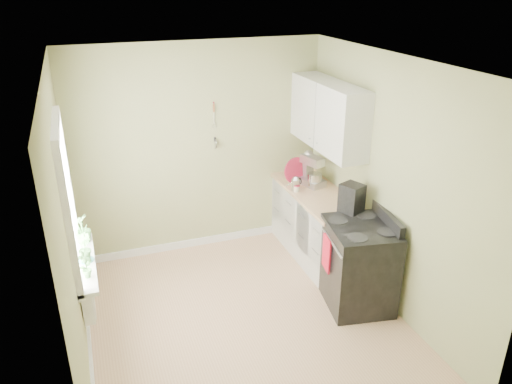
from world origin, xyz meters
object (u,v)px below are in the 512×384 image
object	(u,v)px
stove	(359,264)
stand_mixer	(312,171)
kettle	(296,183)
coffee_maker	(351,201)

from	to	relation	value
stove	stand_mixer	xyz separation A→B (m)	(0.04, 1.31, 0.61)
kettle	coffee_maker	distance (m)	0.90
coffee_maker	stand_mixer	bearing A→B (deg)	91.80
kettle	coffee_maker	xyz separation A→B (m)	(0.30, -0.85, 0.08)
stand_mixer	coffee_maker	size ratio (longest dim) A/B	1.17
stove	kettle	size ratio (longest dim) A/B	5.77
kettle	coffee_maker	size ratio (longest dim) A/B	0.51
stove	coffee_maker	world-z (taller)	coffee_maker
coffee_maker	kettle	bearing A→B (deg)	109.42
stove	coffee_maker	xyz separation A→B (m)	(0.07, 0.37, 0.60)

